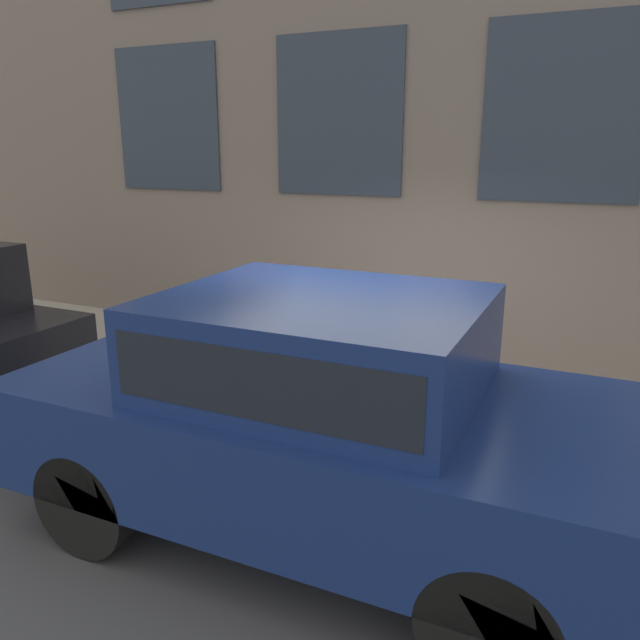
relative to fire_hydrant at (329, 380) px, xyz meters
The scene contains 5 objects.
ground_plane 0.77m from the fire_hydrant, 132.52° to the right, with size 80.00×80.00×0.00m, color #47474C.
sidewalk 1.14m from the fire_hydrant, 24.62° to the right, with size 2.73×60.00×0.12m.
fire_hydrant is the anchor object (origin of this frame).
person 0.62m from the fire_hydrant, 46.76° to the left, with size 0.30×0.20×1.23m.
parked_car_navy_near 1.92m from the fire_hydrant, 157.60° to the right, with size 2.06×4.44×1.80m.
Camera 1 is at (-5.01, -1.97, 2.77)m, focal length 35.00 mm.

